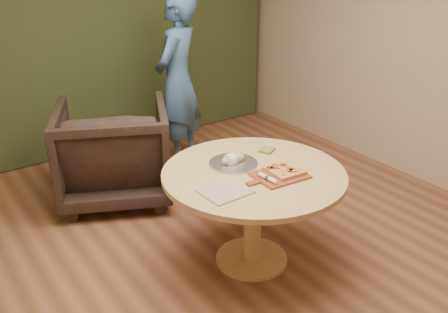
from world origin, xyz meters
name	(u,v)px	position (x,y,z in m)	size (l,w,h in m)	color
room_shell	(239,92)	(0.00, 0.00, 1.40)	(5.04, 6.04, 2.84)	brown
curtain	(74,27)	(0.00, 2.90, 1.40)	(4.80, 0.14, 2.78)	#2A3719
pedestal_table	(253,189)	(0.24, 0.13, 0.61)	(1.30, 1.30, 0.75)	#D9B56F
pizza_paddle	(278,176)	(0.33, -0.03, 0.76)	(0.45, 0.30, 0.01)	brown
flatbread_pizza	(285,170)	(0.39, -0.02, 0.78)	(0.23, 0.23, 0.04)	tan
cutlery_roll	(268,178)	(0.21, -0.05, 0.78)	(0.04, 0.20, 0.03)	white
newspaper	(226,192)	(-0.11, -0.01, 0.76)	(0.30, 0.25, 0.01)	silver
serving_tray	(233,163)	(0.19, 0.31, 0.76)	(0.36, 0.36, 0.02)	silver
bread_roll	(232,159)	(0.18, 0.31, 0.79)	(0.19, 0.09, 0.09)	#D2B280
green_packet	(267,150)	(0.54, 0.36, 0.76)	(0.12, 0.10, 0.02)	#5F662D
armchair	(113,147)	(-0.18, 1.67, 0.50)	(0.98, 0.91, 1.00)	black
person_standing	(178,81)	(0.72, 2.02, 0.90)	(0.66, 0.43, 1.81)	#3B6493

